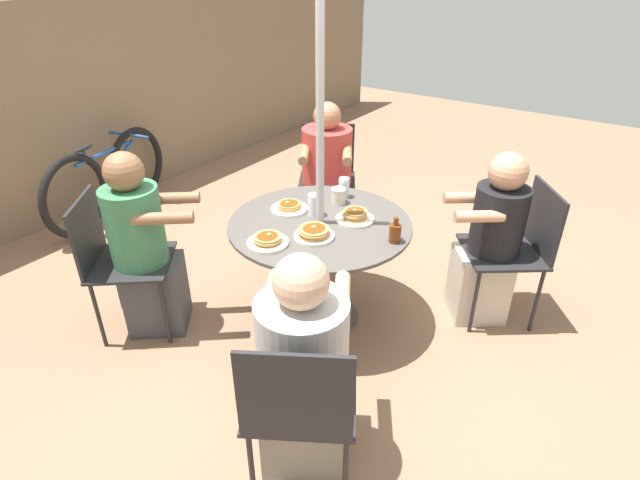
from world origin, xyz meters
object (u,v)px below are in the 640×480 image
at_px(syrup_bottle, 395,232).
at_px(diner_east, 145,252).
at_px(diner_south, 304,374).
at_px(pancake_plate_a, 289,207).
at_px(pancake_plate_c, 268,241).
at_px(coffee_cup, 339,196).
at_px(patio_chair_south, 299,401).
at_px(patio_chair_north, 327,172).
at_px(diner_west, 490,245).
at_px(pancake_plate_d, 314,233).
at_px(drinking_glass_b, 344,188).
at_px(bicycle, 108,179).
at_px(pancake_plate_b, 355,216).
at_px(patio_chair_west, 517,244).
at_px(drinking_glass_a, 314,205).
at_px(diner_north, 327,182).
at_px(patio_table, 320,244).
at_px(patio_chair_east, 115,255).

bearing_deg(syrup_bottle, diner_east, 119.14).
relative_size(diner_south, pancake_plate_a, 4.83).
relative_size(pancake_plate_c, coffee_cup, 2.33).
xyz_separation_m(patio_chair_south, coffee_cup, (1.35, 0.70, 0.22)).
height_order(patio_chair_north, diner_west, diner_west).
distance_m(diner_east, diner_south, 1.38).
relative_size(pancake_plate_d, drinking_glass_b, 1.76).
distance_m(diner_east, bicycle, 1.79).
bearing_deg(pancake_plate_b, coffee_cup, 55.15).
bearing_deg(pancake_plate_c, pancake_plate_b, -25.27).
bearing_deg(patio_chair_west, diner_south, 128.09).
relative_size(drinking_glass_a, bicycle, 0.09).
xyz_separation_m(diner_north, diner_east, (-1.57, 0.25, 0.03)).
bearing_deg(patio_chair_south, diner_north, 90.46).
bearing_deg(patio_chair_north, bicycle, -4.73).
bearing_deg(diner_east, patio_chair_south, 35.77).
bearing_deg(patio_chair_north, patio_chair_west, 137.34).
bearing_deg(drinking_glass_b, drinking_glass_a, 179.83).
xyz_separation_m(syrup_bottle, drinking_glass_b, (0.34, 0.56, 0.01)).
xyz_separation_m(patio_table, diner_east, (-0.67, 0.82, -0.01)).
bearing_deg(patio_chair_west, syrup_bottle, 106.73).
xyz_separation_m(patio_chair_north, patio_chair_south, (-2.10, -1.30, 0.00)).
height_order(diner_east, pancake_plate_d, diner_east).
bearing_deg(patio_table, diner_north, 32.18).
height_order(pancake_plate_c, pancake_plate_d, pancake_plate_d).
bearing_deg(diner_north, diner_south, 89.50).
height_order(diner_north, patio_chair_east, diner_north).
bearing_deg(patio_chair_north, pancake_plate_b, 99.89).
relative_size(patio_chair_south, pancake_plate_d, 3.87).
relative_size(coffee_cup, drinking_glass_b, 0.76).
bearing_deg(coffee_cup, diner_west, -69.19).
distance_m(patio_chair_north, diner_south, 2.29).
height_order(diner_north, drinking_glass_a, diner_north).
xyz_separation_m(diner_west, drinking_glass_a, (-0.58, 0.93, 0.24)).
xyz_separation_m(pancake_plate_b, bicycle, (-0.01, 2.57, -0.36)).
height_order(pancake_plate_d, coffee_cup, coffee_cup).
bearing_deg(pancake_plate_b, diner_east, 129.88).
relative_size(patio_chair_west, syrup_bottle, 5.97).
height_order(drinking_glass_a, bicycle, drinking_glass_a).
xyz_separation_m(diner_west, bicycle, (-0.50, 3.26, -0.16)).
xyz_separation_m(diner_south, pancake_plate_a, (0.93, 0.80, 0.22)).
distance_m(diner_north, pancake_plate_d, 1.26).
relative_size(diner_west, drinking_glass_b, 8.54).
height_order(patio_chair_north, bicycle, patio_chair_north).
bearing_deg(pancake_plate_a, diner_east, 141.14).
xyz_separation_m(pancake_plate_c, pancake_plate_d, (0.21, -0.17, 0.00)).
xyz_separation_m(patio_chair_east, coffee_cup, (1.08, -0.89, 0.22)).
bearing_deg(pancake_plate_c, bicycle, 77.50).
height_order(pancake_plate_a, coffee_cup, coffee_cup).
relative_size(patio_chair_north, pancake_plate_a, 3.87).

